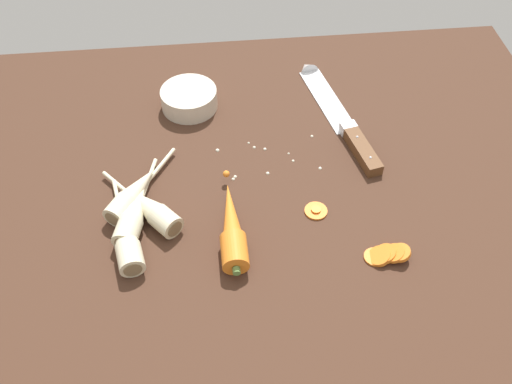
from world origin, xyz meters
The scene contains 11 objects.
ground_plane centered at (0.00, 0.00, -2.00)cm, with size 120.00×90.00×4.00cm, color #42281C.
chefs_knife centered at (17.77, 18.13, 0.65)cm, with size 10.59×34.64×4.18cm.
whole_carrot centered at (-4.64, -9.56, 2.10)cm, with size 4.25×21.16×4.20cm.
parsnip_front centered at (-20.21, -4.87, 1.98)cm, with size 6.90×19.37×4.00cm.
parsnip_mid_left centered at (-21.40, -9.73, 1.98)cm, with size 6.55×20.07×4.00cm.
parsnip_mid_right centered at (-17.73, -4.24, 1.98)cm, with size 14.18×16.01×4.00cm.
parsnip_back centered at (-20.48, -0.68, 1.98)cm, with size 11.89×17.32×4.00cm.
carrot_slice_stack centered at (18.96, -16.40, 0.82)cm, with size 7.17×3.77×2.81cm.
carrot_slice_stray_near centered at (9.68, -6.06, 0.36)cm, with size 3.85×3.85×0.70cm.
prep_bowl centered at (-10.65, 23.21, 2.15)cm, with size 11.00×11.00×4.00cm.
mince_crumbs centered at (2.25, 7.07, 0.30)cm, with size 18.72×10.05×0.70cm.
Camera 1 is at (-6.50, -65.58, 74.06)cm, focal length 40.12 mm.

